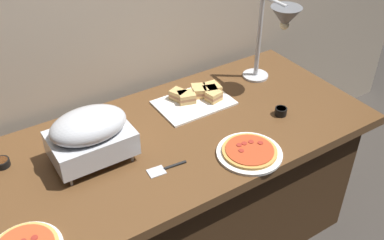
{
  "coord_description": "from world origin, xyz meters",
  "views": [
    {
      "loc": [
        -0.79,
        -1.39,
        2.0
      ],
      "look_at": [
        0.1,
        0.0,
        0.81
      ],
      "focal_mm": 41.71,
      "sensor_mm": 36.0,
      "label": 1
    }
  ],
  "objects_px": {
    "chafing_dish": "(90,134)",
    "heat_lamp": "(280,24)",
    "sandwich_platter": "(197,97)",
    "sauce_cup_near": "(2,163)",
    "pizza_plate_front": "(249,152)",
    "sauce_cup_far": "(281,111)",
    "serving_spatula": "(166,168)"
  },
  "relations": [
    {
      "from": "chafing_dish",
      "to": "heat_lamp",
      "type": "xyz_separation_m",
      "value": [
        1.02,
        0.04,
        0.22
      ]
    },
    {
      "from": "heat_lamp",
      "to": "sandwich_platter",
      "type": "bearing_deg",
      "value": 165.02
    },
    {
      "from": "sauce_cup_near",
      "to": "pizza_plate_front",
      "type": "bearing_deg",
      "value": -28.57
    },
    {
      "from": "sauce_cup_far",
      "to": "serving_spatula",
      "type": "height_order",
      "value": "sauce_cup_far"
    },
    {
      "from": "sauce_cup_near",
      "to": "serving_spatula",
      "type": "height_order",
      "value": "sauce_cup_near"
    },
    {
      "from": "sauce_cup_near",
      "to": "serving_spatula",
      "type": "relative_size",
      "value": 0.38
    },
    {
      "from": "sauce_cup_near",
      "to": "sandwich_platter",
      "type": "bearing_deg",
      "value": -1.48
    },
    {
      "from": "sauce_cup_near",
      "to": "chafing_dish",
      "type": "bearing_deg",
      "value": -26.86
    },
    {
      "from": "chafing_dish",
      "to": "sauce_cup_far",
      "type": "relative_size",
      "value": 5.74
    },
    {
      "from": "chafing_dish",
      "to": "heat_lamp",
      "type": "height_order",
      "value": "heat_lamp"
    },
    {
      "from": "chafing_dish",
      "to": "sauce_cup_far",
      "type": "xyz_separation_m",
      "value": [
        0.89,
        -0.17,
        -0.12
      ]
    },
    {
      "from": "sandwich_platter",
      "to": "sauce_cup_far",
      "type": "distance_m",
      "value": 0.42
    },
    {
      "from": "sandwich_platter",
      "to": "serving_spatula",
      "type": "relative_size",
      "value": 2.15
    },
    {
      "from": "heat_lamp",
      "to": "sauce_cup_far",
      "type": "height_order",
      "value": "heat_lamp"
    },
    {
      "from": "sauce_cup_near",
      "to": "heat_lamp",
      "type": "bearing_deg",
      "value": -5.57
    },
    {
      "from": "pizza_plate_front",
      "to": "serving_spatula",
      "type": "bearing_deg",
      "value": 162.18
    },
    {
      "from": "serving_spatula",
      "to": "sandwich_platter",
      "type": "bearing_deg",
      "value": 42.43
    },
    {
      "from": "sauce_cup_far",
      "to": "sauce_cup_near",
      "type": "bearing_deg",
      "value": 164.27
    },
    {
      "from": "pizza_plate_front",
      "to": "sandwich_platter",
      "type": "distance_m",
      "value": 0.47
    },
    {
      "from": "sauce_cup_near",
      "to": "sauce_cup_far",
      "type": "relative_size",
      "value": 1.14
    },
    {
      "from": "pizza_plate_front",
      "to": "heat_lamp",
      "type": "bearing_deg",
      "value": 39.31
    },
    {
      "from": "sauce_cup_far",
      "to": "sandwich_platter",
      "type": "bearing_deg",
      "value": 130.15
    },
    {
      "from": "heat_lamp",
      "to": "sauce_cup_near",
      "type": "xyz_separation_m",
      "value": [
        -1.36,
        0.13,
        -0.34
      ]
    },
    {
      "from": "heat_lamp",
      "to": "serving_spatula",
      "type": "distance_m",
      "value": 0.91
    },
    {
      "from": "chafing_dish",
      "to": "sandwich_platter",
      "type": "bearing_deg",
      "value": 13.27
    },
    {
      "from": "sauce_cup_near",
      "to": "sauce_cup_far",
      "type": "xyz_separation_m",
      "value": [
        1.23,
        -0.35,
        0.0
      ]
    },
    {
      "from": "sandwich_platter",
      "to": "sauce_cup_near",
      "type": "height_order",
      "value": "sandwich_platter"
    },
    {
      "from": "chafing_dish",
      "to": "pizza_plate_front",
      "type": "height_order",
      "value": "chafing_dish"
    },
    {
      "from": "sauce_cup_far",
      "to": "chafing_dish",
      "type": "bearing_deg",
      "value": 168.88
    },
    {
      "from": "sandwich_platter",
      "to": "serving_spatula",
      "type": "xyz_separation_m",
      "value": [
        -0.39,
        -0.36,
        -0.02
      ]
    },
    {
      "from": "sandwich_platter",
      "to": "sauce_cup_far",
      "type": "xyz_separation_m",
      "value": [
        0.27,
        -0.32,
        -0.0
      ]
    },
    {
      "from": "sauce_cup_near",
      "to": "serving_spatula",
      "type": "distance_m",
      "value": 0.68
    }
  ]
}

